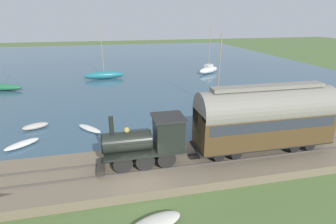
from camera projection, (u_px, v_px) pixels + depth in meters
name	position (u px, v px, depth m)	size (l,w,h in m)	color
ground_plane	(142.00, 187.00, 15.75)	(200.00, 200.00, 0.00)	#516B38
harbor_water	(116.00, 63.00, 56.36)	(80.00, 80.00, 0.01)	#38566B
rail_embankment	(140.00, 170.00, 16.88)	(5.38, 56.00, 0.70)	#756651
steam_locomotive	(149.00, 139.00, 16.26)	(2.02, 5.48, 3.45)	black
passenger_coach	(265.00, 117.00, 17.58)	(2.62, 9.74, 4.77)	black
sailboat_black	(217.00, 102.00, 28.93)	(3.13, 4.85, 8.04)	black
sailboat_white	(208.00, 70.00, 46.60)	(3.93, 4.90, 7.73)	white
sailboat_teal	(104.00, 75.00, 42.41)	(1.66, 6.33, 8.23)	#1E707A
sailboat_green	(0.00, 87.00, 35.90)	(3.07, 6.20, 6.11)	#236B42
rowboat_off_pier	(90.00, 129.00, 23.41)	(2.69, 2.45, 0.34)	silver
rowboat_mid_harbor	(22.00, 144.00, 20.51)	(2.34, 2.59, 0.39)	silver
rowboat_far_out	(35.00, 126.00, 23.70)	(1.67, 2.37, 0.52)	#B7B2A3
beached_dinghy	(155.00, 223.00, 12.66)	(1.88, 3.00, 0.44)	beige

